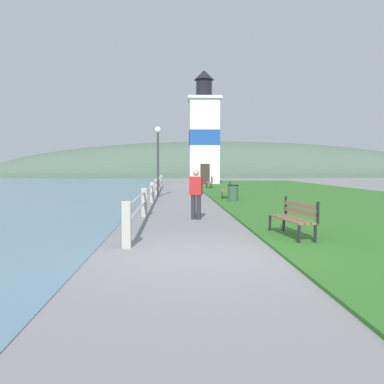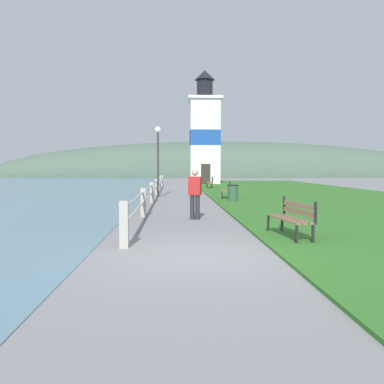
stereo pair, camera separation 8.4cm
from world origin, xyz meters
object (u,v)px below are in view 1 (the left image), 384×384
Objects in this scene: park_bench_near at (295,216)px; park_bench_midway at (227,189)px; person_strolling at (196,192)px; park_bench_far at (210,182)px; lamp_post at (158,148)px; lighthouse at (204,135)px; trash_bin at (233,193)px.

park_bench_midway is at bearing -97.33° from park_bench_near.
person_strolling reaches higher than park_bench_midway.
park_bench_far is 1.20× the size of person_strolling.
lighthouse is at bearing 77.78° from lamp_post.
park_bench_near is 1.05× the size of park_bench_midway.
lighthouse is 2.83× the size of lamp_post.
lamp_post is (-3.74, 3.77, 2.31)m from trash_bin.
person_strolling reaches higher than park_bench_near.
person_strolling is 10.88m from lamp_post.
trash_bin is (-0.23, -22.12, -4.41)m from lighthouse.
park_bench_far is 2.30× the size of trash_bin.
park_bench_near is at bearing 96.76° from park_bench_midway.
trash_bin is 0.21× the size of lamp_post.
park_bench_far is (0.09, 11.23, 0.00)m from park_bench_midway.
trash_bin is at bearing -90.60° from lighthouse.
park_bench_far is 10.00m from lighthouse.
lighthouse is 18.89m from lamp_post.
trash_bin is at bearing -97.58° from park_bench_near.
person_strolling is at bearing -107.68° from trash_bin.
lighthouse reaches higher than park_bench_midway.
park_bench_midway is 8.95m from person_strolling.
trash_bin is at bearing 98.14° from park_bench_midway.
park_bench_near reaches higher than trash_bin.
park_bench_near is 1.16× the size of person_strolling.
lighthouse is at bearing -88.25° from park_bench_far.
lamp_post is at bearing 70.79° from park_bench_far.
park_bench_midway is at bearing 92.46° from park_bench_far.
trash_bin is (0.07, 10.63, -0.12)m from park_bench_near.
lighthouse is at bearing -83.87° from park_bench_midway.
lighthouse is 13.36× the size of trash_bin.
park_bench_far is at bearing 89.78° from trash_bin.
person_strolling is (-2.14, -8.69, 0.34)m from park_bench_midway.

